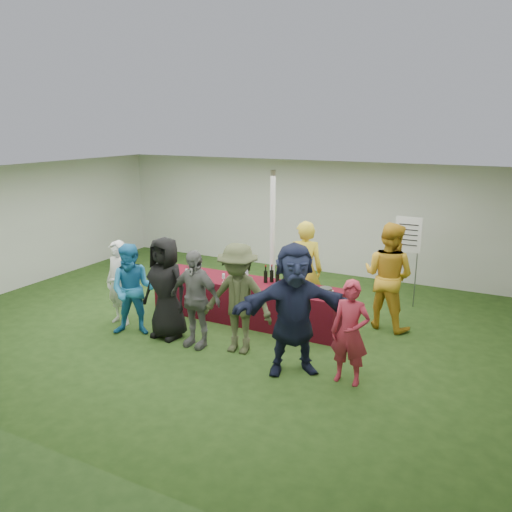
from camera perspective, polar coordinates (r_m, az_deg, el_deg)
The scene contains 18 objects.
ground at distance 9.22m, azimuth -4.21°, elevation -7.67°, with size 60.00×60.00×0.00m, color #284719.
tent at distance 9.60m, azimuth 1.90°, elevation 1.74°, with size 10.00×10.00×10.00m.
serving_table at distance 9.23m, azimuth -1.11°, elevation -5.11°, with size 3.60×0.80×0.75m, color #560C10.
wine_bottles at distance 8.93m, azimuth 2.87°, elevation -2.47°, with size 0.64×0.16×0.32m.
wine_glasses at distance 9.32m, azimuth -6.90°, elevation -1.87°, with size 1.16×0.13×0.16m.
water_bottle at distance 9.16m, azimuth -1.08°, elevation -2.11°, with size 0.07×0.07×0.23m.
bar_towel at distance 8.58m, azimuth 7.88°, elevation -4.06°, with size 0.25×0.18×0.03m, color white.
dump_bucket at distance 8.29m, azimuth 7.94°, elevation -4.21°, with size 0.21×0.21×0.18m, color slate.
wine_list_sign at distance 10.14m, azimuth 16.95°, elevation 1.60°, with size 0.50×0.03×1.80m.
staff_pourer at distance 9.16m, azimuth 5.52°, elevation -1.68°, with size 0.68×0.44×1.86m, color gold.
staff_back at distance 9.03m, azimuth 14.87°, elevation -2.22°, with size 0.93×0.72×1.91m, color gold.
customer_0 at distance 9.27m, azimuth -15.42°, elevation -2.99°, with size 0.56×0.37×1.54m, color white.
customer_1 at distance 8.74m, azimuth -13.89°, elevation -3.79°, with size 0.78×0.60×1.60m, color #2481BE.
customer_2 at distance 8.50m, azimuth -10.27°, elevation -3.61°, with size 0.85×0.55×1.74m, color black.
customer_3 at distance 8.11m, azimuth -7.00°, elevation -4.85°, with size 0.95×0.39×1.62m, color slate.
customer_4 at distance 7.81m, azimuth -2.06°, elevation -4.91°, with size 1.15×0.66×1.78m, color #42492B.
customer_5 at distance 7.18m, azimuth 4.34°, elevation -6.08°, with size 1.80×0.57×1.94m, color #191F39.
customer_6 at distance 7.06m, azimuth 10.70°, elevation -8.60°, with size 0.54×0.36×1.49m, color #A8263A.
Camera 1 is at (4.44, -7.27, 3.53)m, focal length 35.00 mm.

